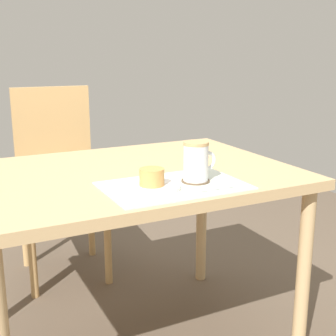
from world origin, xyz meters
name	(u,v)px	position (x,y,z in m)	size (l,w,h in m)	color
dining_table	(131,191)	(0.00, 0.00, 0.63)	(1.13, 0.82, 0.70)	tan
wooden_chair	(58,174)	(-0.08, 0.78, 0.51)	(0.45, 0.45, 0.94)	tan
placemat	(174,186)	(0.05, -0.24, 0.71)	(0.44, 0.29, 0.00)	silver
pastry_plate	(152,187)	(-0.03, -0.25, 0.71)	(0.17, 0.17, 0.01)	white
pastry	(152,177)	(-0.03, -0.25, 0.75)	(0.08, 0.08, 0.05)	tan
coffee_coaster	(196,181)	(0.13, -0.24, 0.71)	(0.09, 0.09, 0.01)	brown
coffee_mug	(196,161)	(0.13, -0.24, 0.77)	(0.11, 0.08, 0.13)	white
teaspoon	(220,188)	(0.16, -0.34, 0.71)	(0.01, 0.01, 0.13)	silver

